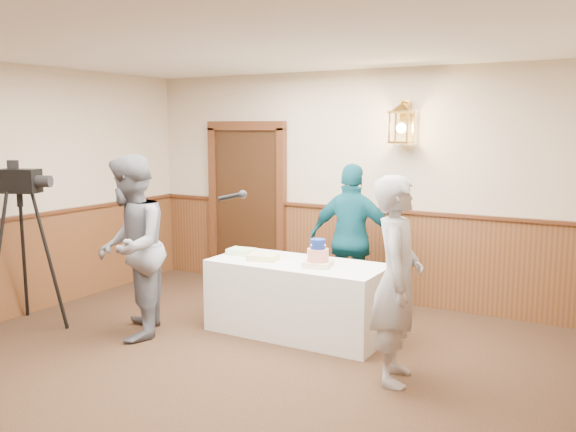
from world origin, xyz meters
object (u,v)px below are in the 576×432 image
Objects in this scene: sheet_cake_yellow at (263,257)px; sheet_cake_green at (241,251)px; assistant_p at (352,240)px; tv_camera_rig at (24,257)px; baker at (397,280)px; interviewer at (131,247)px; tiered_cake at (318,256)px; display_table at (298,298)px.

sheet_cake_green reaches higher than sheet_cake_yellow.
sheet_cake_yellow is at bearing 52.59° from assistant_p.
baker is at bearing -13.78° from tv_camera_rig.
interviewer is at bearing -141.82° from sheet_cake_yellow.
sheet_cake_yellow is at bearing -178.27° from tiered_cake.
assistant_p is at bearing 76.94° from display_table.
tv_camera_rig is at bearing -154.23° from display_table.
sheet_cake_green is at bearing 35.21° from assistant_p.
tiered_cake is at bearing 85.67° from assistant_p.
baker is at bearing 117.14° from assistant_p.
display_table is at bearing 164.43° from tiered_cake.
tv_camera_rig is at bearing -157.63° from tiered_cake.
assistant_p reaches higher than display_table.
sheet_cake_green is (-0.72, 0.04, 0.41)m from display_table.
assistant_p is (0.57, 1.00, 0.08)m from sheet_cake_yellow.
sheet_cake_yellow is 0.17× the size of baker.
baker is at bearing -26.37° from display_table.
display_table is at bearing 14.59° from sheet_cake_yellow.
interviewer is at bearing 40.72° from assistant_p.
tv_camera_rig reaches higher than sheet_cake_green.
interviewer reaches higher than sheet_cake_green.
sheet_cake_yellow reaches higher than display_table.
display_table is 1.76m from interviewer.
sheet_cake_green is 2.11m from baker.
tiered_cake is at bearing -0.46° from tv_camera_rig.
interviewer is at bearing -125.60° from sheet_cake_green.
interviewer is at bearing -6.97° from tv_camera_rig.
baker is (2.00, -0.67, 0.08)m from sheet_cake_green.
sheet_cake_yellow is 1.73m from baker.
sheet_cake_yellow is 2.52m from tv_camera_rig.
sheet_cake_green is at bearing 173.44° from tiered_cake.
assistant_p is at bearing 14.72° from tv_camera_rig.
sheet_cake_green reaches higher than display_table.
tiered_cake is at bearing 1.73° from sheet_cake_yellow.
sheet_cake_green is at bearing 109.86° from interviewer.
baker reaches higher than tiered_cake.
assistant_p is at bearing 103.89° from interviewer.
interviewer reaches higher than assistant_p.
tiered_cake is at bearing 46.27° from baker.
tv_camera_rig is (-1.19, -0.34, -0.17)m from interviewer.
sheet_cake_yellow is 0.16× the size of interviewer.
baker reaches higher than tv_camera_rig.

